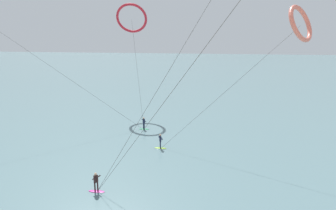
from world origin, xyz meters
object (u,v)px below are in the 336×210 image
Objects in this scene: surfer_emerald at (144,124)px; surfer_lime at (160,142)px; kite_coral at (300,24)px; surfer_magenta at (96,183)px; kite_crimson at (132,18)px.

surfer_emerald and surfer_lime have the same top height.
surfer_emerald is 22.64m from kite_coral.
kite_crimson is at bearing 38.54° from surfer_magenta.
kite_crimson reaches higher than surfer_emerald.
kite_crimson is (-4.64, 27.57, 14.55)m from surfer_magenta.
kite_crimson reaches higher than kite_coral.
surfer_lime is at bearing 110.73° from kite_crimson.
kite_crimson is (-4.46, 10.74, 14.55)m from surfer_emerald.
surfer_lime is (3.57, -6.52, 0.00)m from surfer_emerald.
surfer_emerald is at bearing -166.48° from surfer_lime.
surfer_emerald is at bearing 29.60° from surfer_magenta.
kite_coral is at bearing -29.40° from surfer_magenta.
surfer_emerald is 0.10× the size of kite_crimson.
surfer_magenta is (-3.39, -10.31, 0.00)m from surfer_lime.
surfer_emerald is 1.00× the size of surfer_lime.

